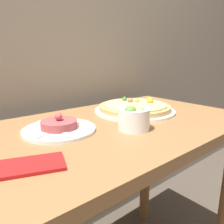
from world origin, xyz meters
TOP-DOWN VIEW (x-y plane):
  - dining_table at (0.00, 0.30)m, footprint 1.18×0.61m
  - pizza_plate at (0.24, 0.38)m, footprint 0.34×0.34m
  - tartare_plate at (-0.13, 0.35)m, footprint 0.23×0.23m
  - small_bowl at (0.07, 0.21)m, footprint 0.10×0.10m
  - napkin at (-0.28, 0.18)m, footprint 0.16×0.13m

SIDE VIEW (x-z plane):
  - dining_table at x=0.00m, z-range 0.26..1.05m
  - napkin at x=-0.28m, z-range 0.79..0.80m
  - tartare_plate at x=-0.13m, z-range 0.77..0.83m
  - pizza_plate at x=0.24m, z-range 0.78..0.84m
  - small_bowl at x=0.07m, z-range 0.79..0.88m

